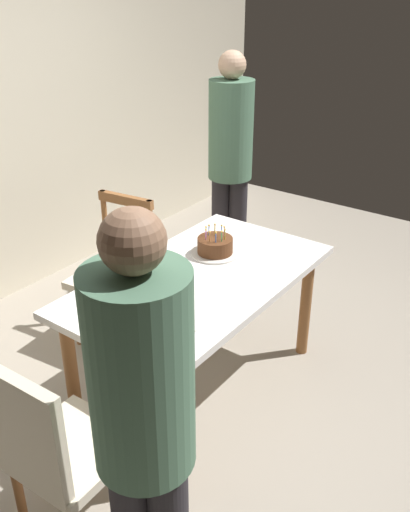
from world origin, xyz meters
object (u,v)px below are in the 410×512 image
object	(u,v)px
dining_table	(200,292)
chair_upholstered	(54,448)
plate_far_side	(163,270)
birthday_cake	(215,247)
person_celebrant	(144,423)
plate_near_celebrant	(179,322)
person_guest	(230,157)
chair_spindle_back	(114,276)

from	to	relation	value
dining_table	chair_upholstered	xyz separation A→B (m)	(-1.15, -0.15, -0.11)
dining_table	plate_far_side	bearing A→B (deg)	111.60
birthday_cake	chair_upholstered	bearing A→B (deg)	-170.72
dining_table	plate_far_side	size ratio (longest dim) A/B	6.91
birthday_cake	plate_far_side	xyz separation A→B (m)	(-0.34, 0.11, -0.04)
chair_upholstered	person_celebrant	size ratio (longest dim) A/B	0.57
plate_near_celebrant	person_celebrant	xyz separation A→B (m)	(-0.74, -0.46, 0.20)
chair_upholstered	plate_near_celebrant	bearing A→B (deg)	-3.65
birthday_cake	chair_upholstered	distance (m)	1.46
birthday_cake	plate_far_side	distance (m)	0.36
dining_table	plate_near_celebrant	distance (m)	0.47
dining_table	person_guest	distance (m)	1.40
plate_far_side	person_guest	bearing A→B (deg)	18.43
plate_near_celebrant	chair_spindle_back	size ratio (longest dim) A/B	0.23
plate_far_side	birthday_cake	bearing A→B (deg)	-17.39
chair_spindle_back	chair_upholstered	world-z (taller)	same
dining_table	person_guest	world-z (taller)	person_guest
chair_spindle_back	chair_upholstered	bearing A→B (deg)	-144.16
plate_far_side	chair_upholstered	distance (m)	1.15
dining_table	birthday_cake	bearing A→B (deg)	17.95
person_celebrant	chair_upholstered	bearing A→B (deg)	89.38
dining_table	person_celebrant	distance (m)	1.36
plate_near_celebrant	person_celebrant	bearing A→B (deg)	-148.15
birthday_cake	dining_table	bearing A→B (deg)	-162.05
chair_spindle_back	dining_table	bearing A→B (deg)	-96.92
person_guest	chair_upholstered	bearing A→B (deg)	-162.01
plate_near_celebrant	chair_upholstered	size ratio (longest dim) A/B	0.23
dining_table	plate_far_side	xyz separation A→B (m)	(-0.08, 0.19, 0.10)
person_celebrant	plate_far_side	bearing A→B (deg)	37.97
person_celebrant	chair_spindle_back	bearing A→B (deg)	48.34
person_guest	birthday_cake	bearing A→B (deg)	-150.46
birthday_cake	chair_spindle_back	size ratio (longest dim) A/B	0.29
birthday_cake	person_celebrant	distance (m)	1.61
dining_table	person_guest	bearing A→B (deg)	27.18
dining_table	person_celebrant	xyz separation A→B (m)	(-1.16, -0.65, 0.30)
plate_near_celebrant	chair_spindle_back	distance (m)	1.11
plate_far_side	chair_spindle_back	distance (m)	0.65
plate_near_celebrant	dining_table	bearing A→B (deg)	24.67
plate_far_side	person_celebrant	size ratio (longest dim) A/B	0.13
plate_near_celebrant	person_guest	xyz separation A→B (m)	(1.62, 0.81, 0.24)
chair_spindle_back	person_guest	bearing A→B (deg)	-6.71
plate_far_side	chair_spindle_back	size ratio (longest dim) A/B	0.23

